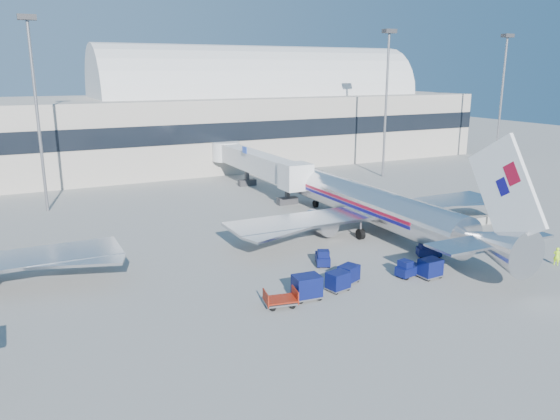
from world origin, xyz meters
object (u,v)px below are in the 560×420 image
barrier_far (496,219)px  barrier_near (451,226)px  tug_lead (408,269)px  tug_left (323,258)px  mast_far_east (503,81)px  tug_right (428,250)px  cart_open_red (281,301)px  mast_west (34,86)px  cart_solo_near (430,268)px  cart_solo_far (525,250)px  cart_train_c (307,287)px  cart_train_a (349,274)px  jetbridge_near (253,161)px  mast_east (387,82)px  ramp_worker (557,256)px  cart_train_b (338,281)px  barrier_mid (474,222)px  airliner_main (377,206)px

barrier_far → barrier_near: bearing=180.0°
tug_lead → tug_left: bearing=121.6°
mast_far_east → tug_right: 58.04m
mast_far_east → cart_open_red: size_ratio=8.81×
mast_west → tug_lead: (25.05, -36.75, -14.12)m
mast_west → mast_far_east: (75.00, 0.00, 0.00)m
mast_west → cart_solo_near: 48.20m
barrier_far → cart_solo_far: bearing=-126.2°
cart_train_c → cart_solo_near: 11.19m
cart_solo_far → cart_train_a: bearing=158.3°
tug_right → mast_far_east: bearing=60.9°
tug_left → cart_solo_near: (6.37, -6.50, 0.17)m
jetbridge_near → tug_left: (-7.48, -32.09, -3.25)m
tug_right → mast_east: bearing=83.3°
ramp_worker → barrier_near: bearing=-19.7°
mast_west → barrier_far: size_ratio=7.53×
tug_right → cart_solo_far: cart_solo_far is taller
mast_west → cart_train_b: (18.26, -36.69, -13.99)m
jetbridge_near → ramp_worker: jetbridge_near is taller
barrier_mid → cart_train_b: cart_train_b is taller
cart_train_c → jetbridge_near: bearing=76.6°
cart_train_c → cart_solo_near: bearing=0.8°
airliner_main → cart_train_c: bearing=-141.8°
mast_west → cart_train_a: (19.88, -35.73, -14.01)m
ramp_worker → barrier_far: bearing=-48.2°
jetbridge_near → barrier_near: jetbridge_near is taller
cart_train_a → cart_train_b: 1.87m
tug_right → cart_open_red: tug_right is taller
mast_west → barrier_far: 54.58m
mast_east → cart_train_a: 48.79m
airliner_main → barrier_mid: airliner_main is taller
ramp_worker → mast_west: bearing=21.8°
barrier_near → jetbridge_near: bearing=109.9°
tug_left → tug_right: bearing=-78.8°
barrier_near → tug_right: bearing=-145.1°
cart_solo_far → ramp_worker: 2.61m
barrier_mid → cart_train_c: size_ratio=1.36×
mast_west → barrier_near: 49.33m
cart_train_b → cart_solo_near: size_ratio=1.03×
mast_east → tug_lead: size_ratio=9.35×
airliner_main → jetbridge_near: size_ratio=1.35×
mast_east → cart_solo_far: (-12.78, -38.09, -13.90)m
tug_right → cart_open_red: size_ratio=0.94×
mast_west → mast_east: (50.00, 0.00, 0.00)m
ramp_worker → cart_solo_near: bearing=55.9°
tug_lead → cart_solo_far: size_ratio=1.11×
jetbridge_near → cart_open_red: (-14.61, -38.17, -3.49)m
jetbridge_near → mast_east: size_ratio=1.22×
barrier_far → cart_train_c: bearing=-162.9°
cart_train_a → mast_far_east: bearing=10.3°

